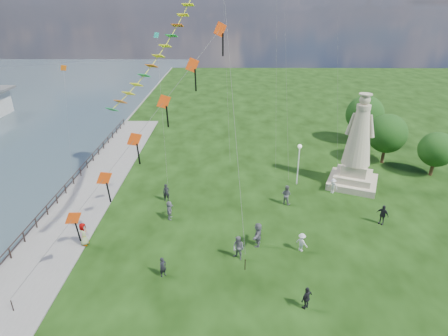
{
  "coord_description": "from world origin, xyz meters",
  "views": [
    {
      "loc": [
        -0.76,
        -17.83,
        16.98
      ],
      "look_at": [
        -1.0,
        8.0,
        5.5
      ],
      "focal_mm": 30.0,
      "sensor_mm": 36.0,
      "label": 1
    }
  ],
  "objects_px": {
    "person_9": "(382,215)",
    "person_10": "(84,235)",
    "person_2": "(302,242)",
    "person_3": "(307,298)",
    "person_5": "(169,210)",
    "person_0": "(163,267)",
    "lamppost": "(299,156)",
    "person_6": "(166,193)",
    "person_8": "(333,186)",
    "statue": "(357,153)",
    "person_7": "(286,195)",
    "person_11": "(258,234)",
    "person_1": "(238,248)"
  },
  "relations": [
    {
      "from": "person_0",
      "to": "person_7",
      "type": "distance_m",
      "value": 13.93
    },
    {
      "from": "statue",
      "to": "person_5",
      "type": "distance_m",
      "value": 18.97
    },
    {
      "from": "person_2",
      "to": "person_6",
      "type": "height_order",
      "value": "person_6"
    },
    {
      "from": "person_1",
      "to": "person_3",
      "type": "distance_m",
      "value": 6.17
    },
    {
      "from": "person_3",
      "to": "person_5",
      "type": "bearing_deg",
      "value": -86.72
    },
    {
      "from": "person_7",
      "to": "person_9",
      "type": "bearing_deg",
      "value": -168.6
    },
    {
      "from": "person_5",
      "to": "lamppost",
      "type": "bearing_deg",
      "value": -61.84
    },
    {
      "from": "person_2",
      "to": "person_9",
      "type": "relative_size",
      "value": 0.84
    },
    {
      "from": "person_6",
      "to": "person_10",
      "type": "distance_m",
      "value": 8.76
    },
    {
      "from": "person_1",
      "to": "person_2",
      "type": "relative_size",
      "value": 1.27
    },
    {
      "from": "person_0",
      "to": "person_9",
      "type": "relative_size",
      "value": 0.83
    },
    {
      "from": "person_8",
      "to": "person_5",
      "type": "bearing_deg",
      "value": -125.37
    },
    {
      "from": "statue",
      "to": "person_9",
      "type": "distance_m",
      "value": 7.75
    },
    {
      "from": "person_3",
      "to": "person_9",
      "type": "bearing_deg",
      "value": -170.69
    },
    {
      "from": "statue",
      "to": "person_11",
      "type": "distance_m",
      "value": 14.88
    },
    {
      "from": "person_0",
      "to": "person_2",
      "type": "relative_size",
      "value": 0.99
    },
    {
      "from": "statue",
      "to": "person_9",
      "type": "relative_size",
      "value": 5.32
    },
    {
      "from": "person_1",
      "to": "person_6",
      "type": "xyz_separation_m",
      "value": [
        -6.45,
        8.59,
        -0.09
      ]
    },
    {
      "from": "statue",
      "to": "person_7",
      "type": "distance_m",
      "value": 8.68
    },
    {
      "from": "person_0",
      "to": "person_9",
      "type": "height_order",
      "value": "person_9"
    },
    {
      "from": "person_5",
      "to": "person_9",
      "type": "height_order",
      "value": "person_9"
    },
    {
      "from": "lamppost",
      "to": "person_9",
      "type": "height_order",
      "value": "lamppost"
    },
    {
      "from": "person_9",
      "to": "lamppost",
      "type": "bearing_deg",
      "value": 176.05
    },
    {
      "from": "lamppost",
      "to": "person_6",
      "type": "distance_m",
      "value": 13.41
    },
    {
      "from": "person_5",
      "to": "person_8",
      "type": "bearing_deg",
      "value": -73.36
    },
    {
      "from": "person_0",
      "to": "person_2",
      "type": "xyz_separation_m",
      "value": [
        9.82,
        2.89,
        0.01
      ]
    },
    {
      "from": "person_6",
      "to": "person_8",
      "type": "xyz_separation_m",
      "value": [
        15.84,
        1.74,
        -0.1
      ]
    },
    {
      "from": "person_11",
      "to": "statue",
      "type": "bearing_deg",
      "value": 147.15
    },
    {
      "from": "person_8",
      "to": "person_9",
      "type": "relative_size",
      "value": 0.85
    },
    {
      "from": "person_0",
      "to": "person_3",
      "type": "height_order",
      "value": "person_3"
    },
    {
      "from": "person_8",
      "to": "statue",
      "type": "bearing_deg",
      "value": 72.29
    },
    {
      "from": "person_10",
      "to": "person_11",
      "type": "height_order",
      "value": "person_11"
    },
    {
      "from": "lamppost",
      "to": "person_9",
      "type": "xyz_separation_m",
      "value": [
        5.8,
        -7.4,
        -2.22
      ]
    },
    {
      "from": "person_3",
      "to": "person_5",
      "type": "relative_size",
      "value": 0.95
    },
    {
      "from": "statue",
      "to": "person_7",
      "type": "bearing_deg",
      "value": -128.4
    },
    {
      "from": "person_0",
      "to": "person_3",
      "type": "bearing_deg",
      "value": -61.39
    },
    {
      "from": "person_7",
      "to": "person_9",
      "type": "distance_m",
      "value": 8.2
    },
    {
      "from": "person_2",
      "to": "person_9",
      "type": "height_order",
      "value": "person_9"
    },
    {
      "from": "person_9",
      "to": "person_5",
      "type": "bearing_deg",
      "value": -134.16
    },
    {
      "from": "person_9",
      "to": "person_0",
      "type": "bearing_deg",
      "value": -110.83
    },
    {
      "from": "person_2",
      "to": "person_3",
      "type": "relative_size",
      "value": 0.94
    },
    {
      "from": "person_0",
      "to": "person_7",
      "type": "xyz_separation_m",
      "value": [
        9.69,
        10.01,
        0.2
      ]
    },
    {
      "from": "person_3",
      "to": "person_0",
      "type": "bearing_deg",
      "value": -57.71
    },
    {
      "from": "lamppost",
      "to": "person_11",
      "type": "bearing_deg",
      "value": -114.33
    },
    {
      "from": "lamppost",
      "to": "person_9",
      "type": "relative_size",
      "value": 2.45
    },
    {
      "from": "person_3",
      "to": "person_8",
      "type": "height_order",
      "value": "person_3"
    },
    {
      "from": "statue",
      "to": "person_8",
      "type": "height_order",
      "value": "statue"
    },
    {
      "from": "person_9",
      "to": "person_10",
      "type": "height_order",
      "value": "person_10"
    },
    {
      "from": "person_0",
      "to": "person_11",
      "type": "xyz_separation_m",
      "value": [
        6.63,
        3.57,
        0.23
      ]
    },
    {
      "from": "person_7",
      "to": "person_9",
      "type": "relative_size",
      "value": 1.06
    }
  ]
}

